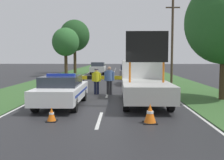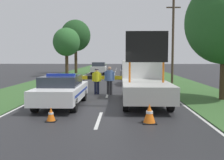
{
  "view_description": "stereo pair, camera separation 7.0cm",
  "coord_description": "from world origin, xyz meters",
  "px_view_note": "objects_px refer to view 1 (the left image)",
  "views": [
    {
      "loc": [
        0.7,
        -11.91,
        2.24
      ],
      "look_at": [
        0.35,
        1.33,
        1.1
      ],
      "focal_mm": 42.0,
      "sensor_mm": 36.0,
      "label": 1
    },
    {
      "loc": [
        0.77,
        -11.91,
        2.24
      ],
      "look_at": [
        0.35,
        1.33,
        1.1
      ],
      "focal_mm": 42.0,
      "sensor_mm": 36.0,
      "label": 2
    }
  ],
  "objects_px": {
    "queued_car_wagon_maroon": "(136,75)",
    "traffic_cone_near_police": "(52,115)",
    "roadside_tree_near_left": "(66,42)",
    "queued_car_suv_grey": "(128,71)",
    "police_car": "(62,90)",
    "utility_pole": "(172,40)",
    "traffic_cone_centre_front": "(150,114)",
    "pedestrian_civilian": "(109,78)",
    "roadside_tree_near_right": "(75,36)",
    "road_barrier": "(105,79)",
    "work_truck": "(144,82)",
    "traffic_cone_near_truck": "(80,86)",
    "queued_car_van_white": "(98,68)",
    "police_officer": "(96,79)"
  },
  "relations": [
    {
      "from": "road_barrier",
      "to": "traffic_cone_centre_front",
      "type": "distance_m",
      "value": 7.95
    },
    {
      "from": "road_barrier",
      "to": "queued_car_wagon_maroon",
      "type": "height_order",
      "value": "queued_car_wagon_maroon"
    },
    {
      "from": "queued_car_wagon_maroon",
      "to": "traffic_cone_near_police",
      "type": "bearing_deg",
      "value": 73.4
    },
    {
      "from": "pedestrian_civilian",
      "to": "queued_car_suv_grey",
      "type": "relative_size",
      "value": 0.38
    },
    {
      "from": "pedestrian_civilian",
      "to": "roadside_tree_near_right",
      "type": "xyz_separation_m",
      "value": [
        -5.63,
        21.18,
        4.29
      ]
    },
    {
      "from": "road_barrier",
      "to": "roadside_tree_near_right",
      "type": "xyz_separation_m",
      "value": [
        -5.33,
        20.36,
        4.38
      ]
    },
    {
      "from": "work_truck",
      "to": "road_barrier",
      "type": "bearing_deg",
      "value": -57.23
    },
    {
      "from": "police_car",
      "to": "work_truck",
      "type": "bearing_deg",
      "value": 14.6
    },
    {
      "from": "police_car",
      "to": "police_officer",
      "type": "bearing_deg",
      "value": 70.87
    },
    {
      "from": "queued_car_van_white",
      "to": "utility_pole",
      "type": "bearing_deg",
      "value": 120.57
    },
    {
      "from": "queued_car_suv_grey",
      "to": "road_barrier",
      "type": "bearing_deg",
      "value": 80.84
    },
    {
      "from": "police_car",
      "to": "queued_car_van_white",
      "type": "height_order",
      "value": "queued_car_van_white"
    },
    {
      "from": "queued_car_wagon_maroon",
      "to": "roadside_tree_near_left",
      "type": "height_order",
      "value": "roadside_tree_near_left"
    },
    {
      "from": "pedestrian_civilian",
      "to": "utility_pole",
      "type": "xyz_separation_m",
      "value": [
        5.14,
        7.04,
        2.71
      ]
    },
    {
      "from": "work_truck",
      "to": "traffic_cone_near_truck",
      "type": "relative_size",
      "value": 9.63
    },
    {
      "from": "queued_car_suv_grey",
      "to": "queued_car_wagon_maroon",
      "type": "bearing_deg",
      "value": 93.37
    },
    {
      "from": "traffic_cone_near_police",
      "to": "utility_pole",
      "type": "distance_m",
      "value": 15.78
    },
    {
      "from": "traffic_cone_near_truck",
      "to": "queued_car_suv_grey",
      "type": "xyz_separation_m",
      "value": [
        3.66,
        10.8,
        0.47
      ]
    },
    {
      "from": "police_officer",
      "to": "utility_pole",
      "type": "bearing_deg",
      "value": -120.13
    },
    {
      "from": "traffic_cone_centre_front",
      "to": "roadside_tree_near_left",
      "type": "distance_m",
      "value": 23.49
    },
    {
      "from": "roadside_tree_near_left",
      "to": "queued_car_van_white",
      "type": "bearing_deg",
      "value": 51.67
    },
    {
      "from": "traffic_cone_near_police",
      "to": "utility_pole",
      "type": "bearing_deg",
      "value": 63.29
    },
    {
      "from": "roadside_tree_near_left",
      "to": "utility_pole",
      "type": "height_order",
      "value": "utility_pole"
    },
    {
      "from": "traffic_cone_centre_front",
      "to": "queued_car_wagon_maroon",
      "type": "height_order",
      "value": "queued_car_wagon_maroon"
    },
    {
      "from": "police_car",
      "to": "police_officer",
      "type": "distance_m",
      "value": 4.11
    },
    {
      "from": "work_truck",
      "to": "traffic_cone_centre_front",
      "type": "distance_m",
      "value": 4.27
    },
    {
      "from": "queued_car_wagon_maroon",
      "to": "queued_car_van_white",
      "type": "height_order",
      "value": "queued_car_van_white"
    },
    {
      "from": "work_truck",
      "to": "queued_car_suv_grey",
      "type": "bearing_deg",
      "value": -87.78
    },
    {
      "from": "road_barrier",
      "to": "police_officer",
      "type": "xyz_separation_m",
      "value": [
        -0.49,
        -0.66,
        0.03
      ]
    },
    {
      "from": "road_barrier",
      "to": "queued_car_wagon_maroon",
      "type": "bearing_deg",
      "value": 69.37
    },
    {
      "from": "road_barrier",
      "to": "pedestrian_civilian",
      "type": "xyz_separation_m",
      "value": [
        0.3,
        -0.83,
        0.09
      ]
    },
    {
      "from": "traffic_cone_centre_front",
      "to": "roadside_tree_near_left",
      "type": "xyz_separation_m",
      "value": [
        -7.33,
        22.01,
        3.7
      ]
    },
    {
      "from": "queued_car_suv_grey",
      "to": "roadside_tree_near_left",
      "type": "relative_size",
      "value": 0.77
    },
    {
      "from": "road_barrier",
      "to": "traffic_cone_near_truck",
      "type": "distance_m",
      "value": 2.14
    },
    {
      "from": "police_officer",
      "to": "roadside_tree_near_right",
      "type": "height_order",
      "value": "roadside_tree_near_right"
    },
    {
      "from": "work_truck",
      "to": "roadside_tree_near_right",
      "type": "xyz_separation_m",
      "value": [
        -7.44,
        23.83,
        4.26
      ]
    },
    {
      "from": "police_car",
      "to": "traffic_cone_centre_front",
      "type": "distance_m",
      "value": 4.86
    },
    {
      "from": "pedestrian_civilian",
      "to": "police_officer",
      "type": "bearing_deg",
      "value": 153.51
    },
    {
      "from": "police_car",
      "to": "utility_pole",
      "type": "distance_m",
      "value": 13.3
    },
    {
      "from": "roadside_tree_near_right",
      "to": "police_car",
      "type": "bearing_deg",
      "value": -81.85
    },
    {
      "from": "police_car",
      "to": "queued_car_wagon_maroon",
      "type": "bearing_deg",
      "value": 66.18
    },
    {
      "from": "queued_car_suv_grey",
      "to": "roadside_tree_near_right",
      "type": "relative_size",
      "value": 0.59
    },
    {
      "from": "work_truck",
      "to": "traffic_cone_near_police",
      "type": "distance_m",
      "value": 5.48
    },
    {
      "from": "work_truck",
      "to": "queued_car_van_white",
      "type": "xyz_separation_m",
      "value": [
        -4.04,
        22.16,
        -0.19
      ]
    },
    {
      "from": "police_car",
      "to": "work_truck",
      "type": "height_order",
      "value": "work_truck"
    },
    {
      "from": "police_officer",
      "to": "pedestrian_civilian",
      "type": "relative_size",
      "value": 0.93
    },
    {
      "from": "utility_pole",
      "to": "police_car",
      "type": "bearing_deg",
      "value": -123.73
    },
    {
      "from": "police_officer",
      "to": "traffic_cone_near_truck",
      "type": "height_order",
      "value": "police_officer"
    },
    {
      "from": "traffic_cone_near_police",
      "to": "roadside_tree_near_right",
      "type": "height_order",
      "value": "roadside_tree_near_right"
    },
    {
      "from": "traffic_cone_near_truck",
      "to": "queued_car_wagon_maroon",
      "type": "relative_size",
      "value": 0.15
    }
  ]
}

